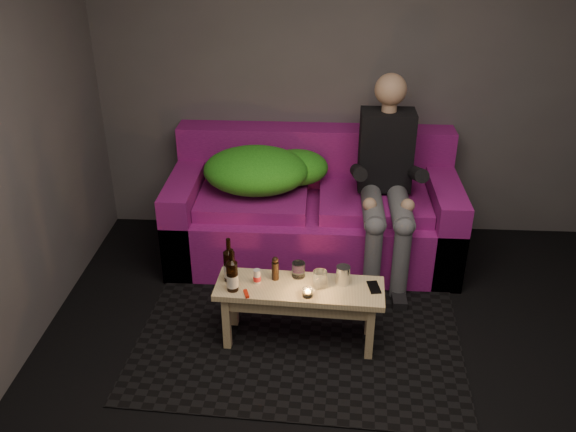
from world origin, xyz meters
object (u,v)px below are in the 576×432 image
sofa (313,213)px  person (387,176)px  beer_bottle_b (232,275)px  beer_bottle_a (229,265)px  steel_cup (343,275)px  coffee_table (299,296)px

sofa → person: 0.68m
person → beer_bottle_b: size_ratio=5.07×
person → beer_bottle_a: bearing=-138.4°
sofa → beer_bottle_b: size_ratio=7.60×
sofa → steel_cup: sofa is taller
sofa → beer_bottle_a: 1.18m
beer_bottle_a → steel_cup: bearing=0.3°
steel_cup → person: bearing=70.4°
person → steel_cup: size_ratio=12.24×
sofa → person: person is taller
person → beer_bottle_a: person is taller
beer_bottle_b → steel_cup: beer_bottle_b is taller
person → beer_bottle_b: bearing=-134.3°
beer_bottle_b → person: bearing=45.7°
person → steel_cup: person is taller
beer_bottle_b → coffee_table: bearing=8.6°
coffee_table → beer_bottle_b: (-0.39, -0.06, 0.18)m
sofa → steel_cup: (0.20, -1.06, 0.14)m
coffee_table → steel_cup: bearing=10.5°
coffee_table → steel_cup: steel_cup is taller
beer_bottle_b → beer_bottle_a: bearing=106.8°
steel_cup → beer_bottle_a: bearing=-179.7°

